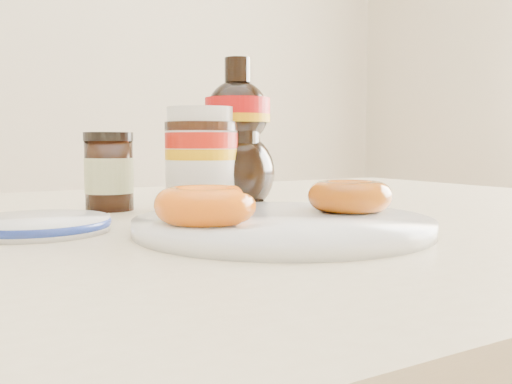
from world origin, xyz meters
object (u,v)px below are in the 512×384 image
plate (283,224)px  dark_jar (109,172)px  dining_table (185,288)px  donut_whole (350,196)px  syrup_bottle (238,134)px  blue_rim_saucer (37,224)px  donut_bitten (206,205)px  nutella_jar (202,155)px

plate → dark_jar: bearing=109.3°
dining_table → donut_whole: bearing=-48.1°
dining_table → plate: size_ratio=4.89×
donut_whole → syrup_bottle: bearing=99.8°
donut_whole → syrup_bottle: 0.20m
dining_table → blue_rim_saucer: (-0.17, -0.03, 0.09)m
donut_whole → syrup_bottle: size_ratio=0.46×
dining_table → donut_bitten: bearing=-106.4°
dining_table → syrup_bottle: syrup_bottle is taller
donut_bitten → dark_jar: size_ratio=0.94×
plate → dark_jar: size_ratio=2.90×
nutella_jar → dark_jar: (-0.10, 0.07, -0.02)m
donut_bitten → dark_jar: bearing=77.7°
nutella_jar → donut_whole: bearing=-66.2°
donut_whole → dark_jar: size_ratio=0.89×
syrup_bottle → blue_rim_saucer: size_ratio=1.39×
dark_jar → blue_rim_saucer: dark_jar is taller
dining_table → donut_whole: donut_whole is taller
plate → donut_bitten: size_ratio=3.09×
plate → blue_rim_saucer: size_ratio=2.05×
syrup_bottle → nutella_jar: bearing=178.0°
plate → syrup_bottle: syrup_bottle is taller
donut_whole → nutella_jar: 0.21m
donut_bitten → syrup_bottle: syrup_bottle is taller
dining_table → donut_bitten: donut_bitten is taller
blue_rim_saucer → syrup_bottle: bearing=15.4°
donut_whole → syrup_bottle: (-0.03, 0.18, 0.07)m
dining_table → plate: plate is taller
donut_whole → dark_jar: bearing=125.6°
dining_table → blue_rim_saucer: bearing=-170.3°
dining_table → nutella_jar: 0.17m
nutella_jar → syrup_bottle: 0.06m
syrup_bottle → plate: bearing=-106.8°
plate → donut_bitten: bearing=176.4°
dining_table → donut_whole: 0.22m
syrup_bottle → dark_jar: 0.17m
donut_whole → plate: bearing=-175.0°
donut_bitten → blue_rim_saucer: (-0.12, 0.12, -0.02)m
dining_table → syrup_bottle: (0.10, 0.04, 0.18)m
dining_table → donut_bitten: size_ratio=15.12×
syrup_bottle → donut_whole: bearing=-80.2°
nutella_jar → syrup_bottle: size_ratio=0.67×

